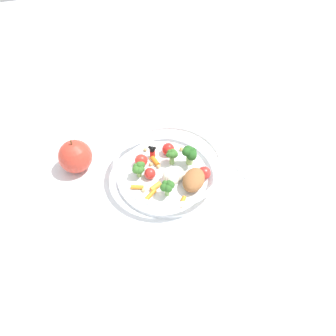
# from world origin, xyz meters

# --- Properties ---
(ground_plane) EXTENTS (2.40, 2.40, 0.00)m
(ground_plane) POSITION_xyz_m (0.00, 0.00, 0.00)
(ground_plane) COLOR white
(food_container) EXTENTS (0.26, 0.26, 0.07)m
(food_container) POSITION_xyz_m (0.02, 0.00, 0.03)
(food_container) COLOR white
(food_container) RESTS_ON ground_plane
(loose_apple) EXTENTS (0.08, 0.08, 0.09)m
(loose_apple) POSITION_xyz_m (-0.07, -0.21, 0.04)
(loose_apple) COLOR #BC3828
(loose_apple) RESTS_ON ground_plane
(folded_napkin) EXTENTS (0.16, 0.16, 0.01)m
(folded_napkin) POSITION_xyz_m (-0.00, 0.23, 0.00)
(folded_napkin) COLOR white
(folded_napkin) RESTS_ON ground_plane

